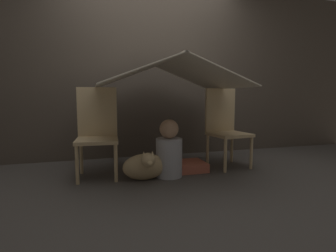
% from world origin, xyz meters
% --- Properties ---
extents(ground_plane, '(8.80, 8.80, 0.00)m').
position_xyz_m(ground_plane, '(0.00, 0.00, 0.00)').
color(ground_plane, '#47423D').
extents(wall_back, '(7.00, 0.05, 2.50)m').
position_xyz_m(wall_back, '(0.00, 1.07, 1.25)').
color(wall_back, '#4C4238').
rests_on(wall_back, ground_plane).
extents(chair_left, '(0.46, 0.46, 0.97)m').
position_xyz_m(chair_left, '(-0.78, 0.25, 0.51)').
color(chair_left, '#D1B27F').
rests_on(chair_left, ground_plane).
extents(chair_right, '(0.48, 0.48, 0.97)m').
position_xyz_m(chair_right, '(0.77, 0.25, 0.51)').
color(chair_right, '#D1B27F').
rests_on(chair_right, ground_plane).
extents(sheet_canopy, '(1.57, 1.21, 0.31)m').
position_xyz_m(sheet_canopy, '(0.00, 0.16, 1.12)').
color(sheet_canopy, silver).
extents(person_front, '(0.28, 0.28, 0.62)m').
position_xyz_m(person_front, '(-0.04, -0.01, 0.27)').
color(person_front, '#B2B2B7').
rests_on(person_front, ground_plane).
extents(dog, '(0.46, 0.37, 0.34)m').
position_xyz_m(dog, '(-0.31, -0.07, 0.15)').
color(dog, tan).
rests_on(dog, ground_plane).
extents(floor_cushion, '(0.45, 0.36, 0.10)m').
position_xyz_m(floor_cushion, '(0.22, 0.15, 0.05)').
color(floor_cushion, '#CC664C').
rests_on(floor_cushion, ground_plane).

